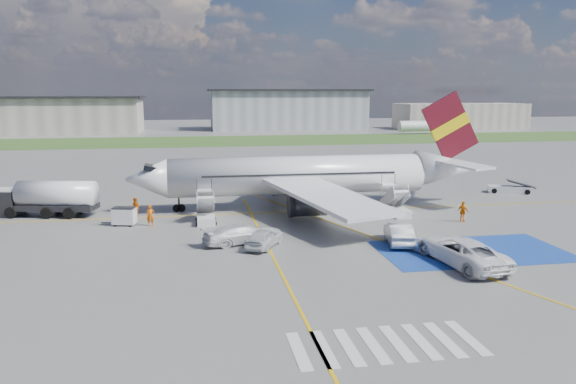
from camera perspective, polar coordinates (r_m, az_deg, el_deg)
name	(u,v)px	position (r m, az deg, el deg)	size (l,w,h in m)	color
ground	(330,243)	(44.79, 4.29, -5.20)	(400.00, 400.00, 0.00)	#60605E
grass_strip	(235,141)	(137.77, -5.40, 5.22)	(400.00, 30.00, 0.01)	#2D4C1E
taxiway_line_main	(301,212)	(56.16, 1.31, -2.00)	(120.00, 0.20, 0.01)	gold
taxiway_line_cross	(290,290)	(34.46, 0.20, -9.95)	(0.20, 60.00, 0.01)	gold
taxiway_line_diag	(301,212)	(56.16, 1.31, -2.00)	(0.20, 60.00, 0.01)	gold
staging_box	(472,251)	(44.72, 18.16, -5.71)	(14.00, 8.00, 0.01)	navy
crosswalk	(385,344)	(28.07, 9.85, -14.98)	(9.00, 4.00, 0.01)	silver
terminal_west	(33,116)	(177.61, -24.50, 7.08)	(60.00, 22.00, 10.00)	gray
terminal_centre	(288,110)	(179.58, -0.02, 8.33)	(48.00, 18.00, 12.00)	gray
terminal_east	(460,116)	(190.39, 17.04, 7.39)	(40.00, 16.00, 8.00)	gray
airliner	(312,175)	(57.78, 2.40, 1.75)	(36.81, 32.95, 11.92)	silver
airstairs_fwd	(206,216)	(51.80, -8.35, -2.46)	(1.90, 5.20, 3.60)	silver
airstairs_aft	(398,209)	(55.39, 11.16, -1.72)	(1.90, 5.20, 3.60)	silver
fuel_tanker	(45,201)	(58.87, -23.50, -0.87)	(10.35, 4.76, 3.42)	black
gpu_cart	(124,217)	(52.43, -16.29, -2.47)	(2.21, 1.69, 1.65)	silver
belt_loader	(510,190)	(71.41, 21.65, 0.22)	(5.38, 3.47, 1.57)	silver
car_silver_a	(263,238)	(43.35, -2.51, -4.70)	(1.75, 4.34, 1.48)	silver
car_silver_b	(399,233)	(45.14, 11.19, -4.15)	(1.78, 5.10, 1.68)	#A9ABB0
van_white_a	(461,246)	(41.05, 17.17, -5.29)	(3.02, 6.56, 2.46)	white
van_white_b	(244,231)	(44.69, -4.52, -3.93)	(2.04, 5.03, 1.97)	silver
crew_fwd	(150,215)	(51.49, -13.80, -2.33)	(0.70, 0.46, 1.93)	orange
crew_nose	(136,207)	(55.69, -15.23, -1.52)	(0.88, 0.69, 1.82)	orange
crew_aft	(463,212)	(54.03, 17.35, -1.92)	(1.13, 0.47, 1.93)	orange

